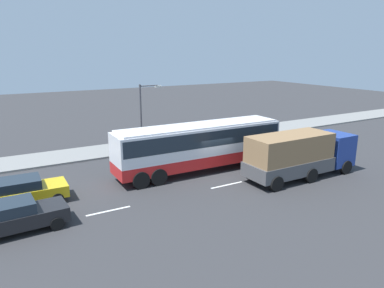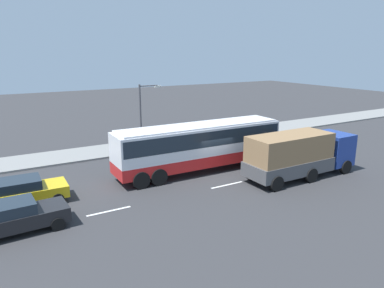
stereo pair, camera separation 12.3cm
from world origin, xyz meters
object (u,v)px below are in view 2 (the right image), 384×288
at_px(cargo_truck, 300,153).
at_px(car_black_sedan, 13,217).
at_px(car_yellow_taxi, 20,191).
at_px(street_lamp, 143,112).
at_px(coach_bus, 200,142).
at_px(pedestrian_near_curb, 169,132).

xyz_separation_m(cargo_truck, car_black_sedan, (-17.32, 1.11, -0.85)).
relative_size(car_yellow_taxi, street_lamp, 0.87).
xyz_separation_m(coach_bus, car_black_sedan, (-12.24, -3.35, -1.27)).
relative_size(cargo_truck, pedestrian_near_curb, 4.80).
distance_m(coach_bus, car_black_sedan, 12.75).
bearing_deg(cargo_truck, car_black_sedan, 176.23).
bearing_deg(cargo_truck, coach_bus, 138.66).
relative_size(cargo_truck, car_yellow_taxi, 1.71).
bearing_deg(pedestrian_near_curb, street_lamp, -33.88).
xyz_separation_m(pedestrian_near_curb, street_lamp, (-3.04, -1.27, 2.28)).
height_order(car_yellow_taxi, pedestrian_near_curb, pedestrian_near_curb).
relative_size(cargo_truck, car_black_sedan, 1.73).
distance_m(coach_bus, car_yellow_taxi, 11.67).
distance_m(coach_bus, cargo_truck, 6.78).
bearing_deg(car_yellow_taxi, coach_bus, 1.75).
height_order(coach_bus, car_black_sedan, coach_bus).
relative_size(coach_bus, cargo_truck, 1.49).
bearing_deg(coach_bus, car_yellow_taxi, -178.92).
height_order(coach_bus, pedestrian_near_curb, coach_bus).
distance_m(car_black_sedan, car_yellow_taxi, 3.35).
distance_m(car_black_sedan, street_lamp, 15.08).
relative_size(coach_bus, car_yellow_taxi, 2.56).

